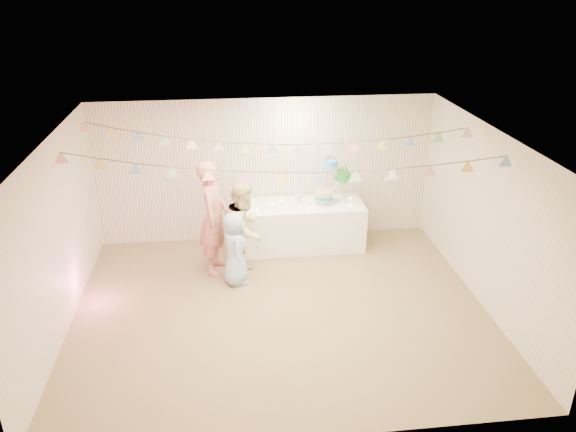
{
  "coord_description": "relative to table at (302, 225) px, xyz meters",
  "views": [
    {
      "loc": [
        -0.72,
        -6.96,
        4.63
      ],
      "look_at": [
        0.2,
        0.8,
        1.15
      ],
      "focal_mm": 35.0,
      "sensor_mm": 36.0,
      "label": 1
    }
  ],
  "objects": [
    {
      "name": "floor",
      "position": [
        -0.59,
        -2.04,
        -0.41
      ],
      "size": [
        6.0,
        6.0,
        0.0
      ],
      "primitive_type": "plane",
      "color": "olive",
      "rests_on": "ground"
    },
    {
      "name": "table",
      "position": [
        0.0,
        0.0,
        0.0
      ],
      "size": [
        2.17,
        0.87,
        0.81
      ],
      "primitive_type": "cube",
      "color": "white",
      "rests_on": "floor"
    },
    {
      "name": "bunting_back",
      "position": [
        -0.59,
        -0.94,
        1.94
      ],
      "size": [
        5.6,
        1.1,
        0.4
      ],
      "primitive_type": null,
      "color": "pink",
      "rests_on": "ceiling"
    },
    {
      "name": "tealight_0",
      "position": [
        -0.8,
        -0.15,
        0.42
      ],
      "size": [
        0.04,
        0.04,
        0.03
      ],
      "primitive_type": "cylinder",
      "color": "#FFD88C",
      "rests_on": "table"
    },
    {
      "name": "left_wall",
      "position": [
        -3.59,
        -2.04,
        0.89
      ],
      "size": [
        5.0,
        5.0,
        0.0
      ],
      "primitive_type": "plane",
      "color": "white",
      "rests_on": "ground"
    },
    {
      "name": "cake_bottom",
      "position": [
        0.4,
        -0.01,
        0.43
      ],
      "size": [
        0.31,
        0.31,
        0.15
      ],
      "primitive_type": null,
      "color": "teal",
      "rests_on": "cake_stand"
    },
    {
      "name": "cake_top_tier",
      "position": [
        0.49,
        0.02,
        0.97
      ],
      "size": [
        0.25,
        0.25,
        0.19
      ],
      "primitive_type": null,
      "color": "#3F8EC8",
      "rests_on": "cake_stand"
    },
    {
      "name": "tealight_2",
      "position": [
        0.1,
        -0.22,
        0.42
      ],
      "size": [
        0.04,
        0.04,
        0.03
      ],
      "primitive_type": "cylinder",
      "color": "#FFD88C",
      "rests_on": "table"
    },
    {
      "name": "cake_middle",
      "position": [
        0.73,
        0.14,
        0.7
      ],
      "size": [
        0.27,
        0.27,
        0.22
      ],
      "primitive_type": null,
      "color": "#1E892B",
      "rests_on": "cake_stand"
    },
    {
      "name": "person_adult_b",
      "position": [
        -1.05,
        -0.92,
        0.4
      ],
      "size": [
        0.88,
        0.97,
        1.62
      ],
      "primitive_type": "imported",
      "rotation": [
        0.0,
        0.0,
        1.15
      ],
      "color": "#D8CD84",
      "rests_on": "floor"
    },
    {
      "name": "cake_stand",
      "position": [
        0.55,
        0.05,
        0.75
      ],
      "size": [
        0.73,
        0.43,
        0.82
      ],
      "primitive_type": null,
      "color": "silver",
      "rests_on": "table"
    },
    {
      "name": "tealight_3",
      "position": [
        0.35,
        0.22,
        0.42
      ],
      "size": [
        0.04,
        0.04,
        0.03
      ],
      "primitive_type": "cylinder",
      "color": "#FFD88C",
      "rests_on": "table"
    },
    {
      "name": "back_wall",
      "position": [
        -0.59,
        0.46,
        0.89
      ],
      "size": [
        6.0,
        6.0,
        0.0
      ],
      "primitive_type": "plane",
      "color": "white",
      "rests_on": "ground"
    },
    {
      "name": "right_wall",
      "position": [
        2.41,
        -2.04,
        0.89
      ],
      "size": [
        5.0,
        5.0,
        0.0
      ],
      "primitive_type": "plane",
      "color": "white",
      "rests_on": "ground"
    },
    {
      "name": "tealight_5",
      "position": [
        0.9,
        0.15,
        0.42
      ],
      "size": [
        0.04,
        0.04,
        0.03
      ],
      "primitive_type": "cylinder",
      "color": "#FFD88C",
      "rests_on": "table"
    },
    {
      "name": "ceiling",
      "position": [
        -0.59,
        -2.04,
        2.19
      ],
      "size": [
        6.0,
        6.0,
        0.0
      ],
      "primitive_type": "plane",
      "color": "white",
      "rests_on": "ground"
    },
    {
      "name": "person_adult_a",
      "position": [
        -1.53,
        -0.71,
        0.54
      ],
      "size": [
        0.59,
        0.77,
        1.9
      ],
      "primitive_type": "imported",
      "rotation": [
        0.0,
        0.0,
        1.37
      ],
      "color": "#BF7264",
      "rests_on": "floor"
    },
    {
      "name": "person_child",
      "position": [
        -1.22,
        -1.16,
        0.2
      ],
      "size": [
        0.46,
        0.64,
        1.21
      ],
      "primitive_type": "imported",
      "rotation": [
        0.0,
        0.0,
        1.71
      ],
      "color": "#9FBDE1",
      "rests_on": "floor"
    },
    {
      "name": "posy",
      "position": [
        -0.06,
        0.05,
        0.43
      ],
      "size": [
        0.15,
        0.15,
        0.17
      ],
      "primitive_type": null,
      "color": "white",
      "rests_on": "table"
    },
    {
      "name": "tealight_1",
      "position": [
        -0.35,
        0.18,
        0.42
      ],
      "size": [
        0.04,
        0.04,
        0.03
      ],
      "primitive_type": "cylinder",
      "color": "#FFD88C",
      "rests_on": "table"
    },
    {
      "name": "tealight_6",
      "position": [
        -0.52,
        0.04,
        0.42
      ],
      "size": [
        0.04,
        0.04,
        0.03
      ],
      "primitive_type": "cylinder",
      "color": "#FFD88C",
      "rests_on": "table"
    },
    {
      "name": "front_wall",
      "position": [
        -0.59,
        -4.54,
        0.89
      ],
      "size": [
        6.0,
        6.0,
        0.0
      ],
      "primitive_type": "plane",
      "color": "white",
      "rests_on": "ground"
    },
    {
      "name": "platter",
      "position": [
        -0.61,
        -0.05,
        0.35
      ],
      "size": [
        0.32,
        0.32,
        0.02
      ],
      "primitive_type": "cylinder",
      "color": "white",
      "rests_on": "table"
    },
    {
      "name": "bunting_front",
      "position": [
        -0.59,
        -2.24,
        1.91
      ],
      "size": [
        5.6,
        0.9,
        0.36
      ],
      "primitive_type": null,
      "color": "#72A5E5",
      "rests_on": "ceiling"
    },
    {
      "name": "tealight_4",
      "position": [
        0.82,
        -0.18,
        0.42
      ],
      "size": [
        0.04,
        0.04,
        0.03
      ],
      "primitive_type": "cylinder",
      "color": "#FFD88C",
      "rests_on": "table"
    }
  ]
}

